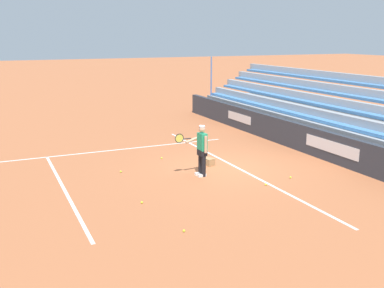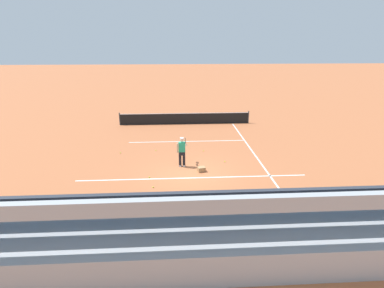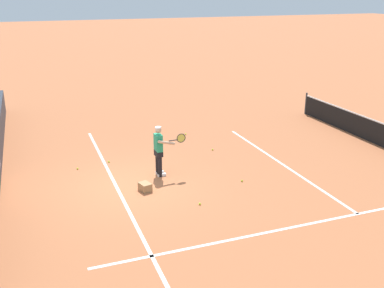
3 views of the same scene
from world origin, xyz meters
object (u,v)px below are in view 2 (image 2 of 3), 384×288
(tennis_ball_far_left, at_px, (153,187))
(tennis_ball_by_box, at_px, (149,177))
(tennis_net, at_px, (185,118))
(ball_box_cardboard, at_px, (201,169))
(tennis_player, at_px, (182,152))
(tennis_ball_stray_back, at_px, (225,162))
(tennis_ball_near_player, at_px, (204,151))
(tennis_ball_toward_net, at_px, (156,150))
(tennis_ball_far_right, at_px, (120,153))

(tennis_ball_far_left, relative_size, tennis_ball_by_box, 1.00)
(tennis_ball_far_left, bearing_deg, tennis_net, 80.37)
(ball_box_cardboard, bearing_deg, tennis_net, 93.08)
(tennis_ball_by_box, bearing_deg, tennis_player, 38.68)
(tennis_ball_stray_back, bearing_deg, ball_box_cardboard, -140.10)
(tennis_ball_near_player, bearing_deg, tennis_ball_toward_net, 175.13)
(ball_box_cardboard, relative_size, tennis_ball_stray_back, 6.06)
(tennis_ball_by_box, bearing_deg, tennis_ball_toward_net, 88.25)
(tennis_ball_far_right, bearing_deg, tennis_player, -30.86)
(tennis_ball_toward_net, relative_size, tennis_ball_far_left, 1.00)
(tennis_ball_far_left, bearing_deg, ball_box_cardboard, 35.14)
(ball_box_cardboard, height_order, tennis_net, tennis_net)
(tennis_ball_far_right, bearing_deg, tennis_ball_toward_net, 8.33)
(tennis_ball_toward_net, bearing_deg, tennis_ball_by_box, -91.75)
(tennis_ball_stray_back, bearing_deg, tennis_ball_far_right, 163.92)
(tennis_ball_toward_net, distance_m, tennis_net, 6.86)
(tennis_player, relative_size, tennis_ball_near_player, 25.98)
(tennis_ball_far_left, bearing_deg, tennis_player, 59.82)
(tennis_player, bearing_deg, tennis_ball_by_box, -141.32)
(tennis_player, relative_size, tennis_net, 0.15)
(tennis_ball_near_player, relative_size, tennis_ball_by_box, 1.00)
(tennis_ball_stray_back, bearing_deg, tennis_ball_near_player, 119.21)
(tennis_ball_far_right, bearing_deg, tennis_net, 57.46)
(tennis_player, bearing_deg, tennis_ball_toward_net, 121.90)
(tennis_ball_near_player, xyz_separation_m, tennis_net, (-0.97, 6.77, 0.46))
(tennis_player, relative_size, tennis_ball_far_right, 25.98)
(tennis_ball_toward_net, xyz_separation_m, tennis_ball_by_box, (-0.12, -4.04, 0.00))
(tennis_ball_toward_net, distance_m, tennis_ball_far_left, 5.19)
(tennis_ball_stray_back, distance_m, tennis_net, 8.92)
(tennis_ball_near_player, bearing_deg, tennis_player, -121.71)
(tennis_player, height_order, tennis_ball_far_left, tennis_player)
(tennis_player, relative_size, ball_box_cardboard, 4.29)
(tennis_net, bearing_deg, tennis_ball_far_left, -99.63)
(tennis_ball_far_right, bearing_deg, tennis_ball_near_player, 0.66)
(tennis_player, relative_size, tennis_ball_far_left, 25.98)
(tennis_ball_near_player, bearing_deg, ball_box_cardboard, -97.82)
(tennis_ball_by_box, bearing_deg, tennis_net, 77.92)
(tennis_ball_toward_net, height_order, tennis_net, tennis_net)
(tennis_ball_stray_back, relative_size, tennis_ball_by_box, 1.00)
(ball_box_cardboard, relative_size, tennis_net, 0.04)
(tennis_ball_near_player, relative_size, tennis_ball_toward_net, 1.00)
(tennis_ball_by_box, bearing_deg, tennis_ball_near_player, 49.52)
(tennis_net, bearing_deg, ball_box_cardboard, -86.92)
(tennis_player, distance_m, tennis_ball_by_box, 2.42)
(tennis_ball_far_left, xyz_separation_m, tennis_ball_by_box, (-0.27, 1.15, 0.00))
(tennis_player, xyz_separation_m, tennis_ball_near_player, (1.46, 2.37, -0.86))
(tennis_ball_near_player, height_order, tennis_ball_stray_back, same)
(ball_box_cardboard, relative_size, tennis_ball_far_left, 6.06)
(tennis_ball_far_left, height_order, tennis_ball_by_box, same)
(ball_box_cardboard, bearing_deg, tennis_ball_near_player, 82.18)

